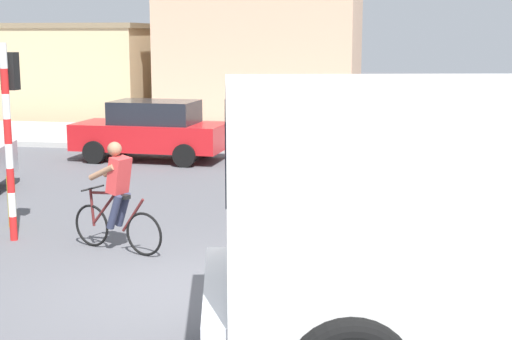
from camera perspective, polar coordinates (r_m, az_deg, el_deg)
ground_plane at (r=9.94m, az=-5.46°, el=-9.28°), size 120.00×120.00×0.00m
sidewalk_far at (r=23.36m, az=4.28°, el=2.27°), size 80.00×5.00×0.16m
truck_foreground at (r=7.53m, az=17.69°, el=-2.87°), size 5.84×3.73×2.90m
cyclist at (r=11.68m, az=-10.60°, el=-2.03°), size 1.65×0.70×1.72m
traffic_light_pole at (r=12.62m, az=-18.35°, el=4.07°), size 0.24×0.43×3.20m
car_red_near at (r=18.24m, az=19.01°, el=1.82°), size 4.21×2.32×1.60m
car_far_side at (r=20.17m, az=-8.00°, el=3.04°), size 4.05×1.98×1.60m
pedestrian_near_kerb at (r=18.30m, az=6.42°, el=2.44°), size 0.34×0.22×1.62m
bollard_far at (r=13.73m, az=-18.17°, el=-2.30°), size 0.14×0.14×0.90m
building_corner_left at (r=32.63m, az=-14.95°, el=7.42°), size 8.81×6.04×3.77m
building_mid_block at (r=29.33m, az=0.68°, el=9.46°), size 7.30×6.36×5.81m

